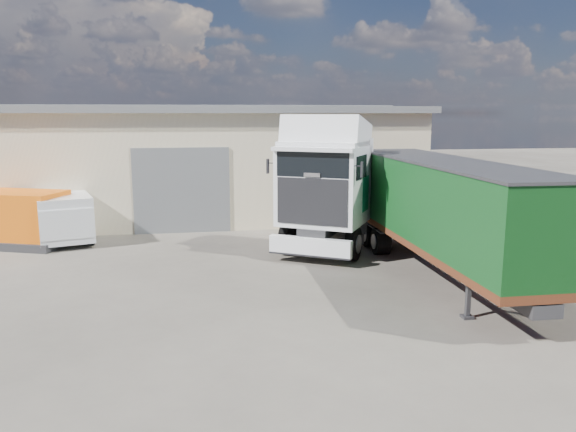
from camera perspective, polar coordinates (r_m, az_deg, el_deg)
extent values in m
plane|color=#2C2923|center=(14.72, -3.04, -9.48)|extent=(120.00, 120.00, 0.00)
cube|color=beige|center=(30.17, -18.29, 5.13)|extent=(30.00, 12.00, 5.00)
cube|color=#555759|center=(30.07, -18.58, 10.16)|extent=(30.60, 12.60, 0.30)
cube|color=#555759|center=(23.94, -10.73, 2.54)|extent=(4.00, 0.08, 3.60)
cube|color=#555759|center=(30.07, -18.60, 10.54)|extent=(30.60, 0.40, 0.15)
cube|color=maroon|center=(24.00, 23.40, 0.55)|extent=(0.35, 26.00, 2.50)
cylinder|color=black|center=(19.71, 3.25, -2.54)|extent=(2.95, 2.42, 1.18)
cylinder|color=black|center=(23.37, 6.21, -0.54)|extent=(3.00, 2.45, 1.18)
cylinder|color=black|center=(24.85, 7.15, 0.10)|extent=(3.00, 2.45, 1.18)
cube|color=#2D2D30|center=(22.13, 5.41, -0.05)|extent=(4.65, 6.80, 0.33)
cube|color=silver|center=(18.73, 2.25, -3.15)|extent=(2.57, 1.71, 0.61)
cube|color=silver|center=(19.74, 3.66, 3.19)|extent=(3.70, 3.63, 2.72)
cube|color=black|center=(18.59, 2.45, 1.46)|extent=(2.13, 1.32, 1.56)
cube|color=black|center=(18.46, 2.50, 5.22)|extent=(2.17, 1.34, 0.83)
cube|color=silver|center=(19.81, 3.92, 8.30)|extent=(3.48, 3.27, 1.36)
cube|color=#0B5036|center=(20.65, 0.33, 2.68)|extent=(0.44, 0.72, 1.22)
cube|color=#0B5036|center=(19.83, 7.89, 2.26)|extent=(0.44, 0.72, 1.22)
cylinder|color=#2D2D30|center=(23.47, 6.39, 1.11)|extent=(1.68, 1.68, 0.13)
cube|color=#2D2D30|center=(14.64, 17.83, -8.03)|extent=(0.28, 0.28, 0.99)
cube|color=#2D2D30|center=(15.42, 23.28, -7.45)|extent=(0.28, 0.28, 0.99)
cylinder|color=black|center=(21.24, 11.23, -2.09)|extent=(2.32, 0.99, 0.96)
cube|color=#2D2D30|center=(17.87, 15.30, -3.52)|extent=(0.89, 10.85, 0.32)
cube|color=#542513|center=(17.80, 15.34, -2.59)|extent=(2.43, 10.88, 0.22)
cube|color=black|center=(17.57, 15.54, 1.49)|extent=(2.43, 10.88, 2.35)
cube|color=#2D2D30|center=(17.43, 15.73, 5.37)|extent=(2.48, 10.93, 0.07)
cylinder|color=black|center=(22.79, -21.54, -2.15)|extent=(2.04, 1.18, 0.66)
cylinder|color=black|center=(25.94, -22.17, -0.74)|extent=(2.04, 1.18, 0.66)
cube|color=silver|center=(24.24, -21.99, 0.27)|extent=(3.14, 4.98, 1.71)
cube|color=silver|center=(22.37, -21.58, -0.62)|extent=(2.04, 1.39, 1.11)
cube|color=black|center=(22.48, -21.72, 0.85)|extent=(1.71, 0.58, 0.60)
cube|color=#2D2D30|center=(23.77, -25.26, -2.37)|extent=(3.87, 3.16, 0.31)
cube|color=orange|center=(23.60, -25.43, -0.26)|extent=(3.60, 2.89, 2.09)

